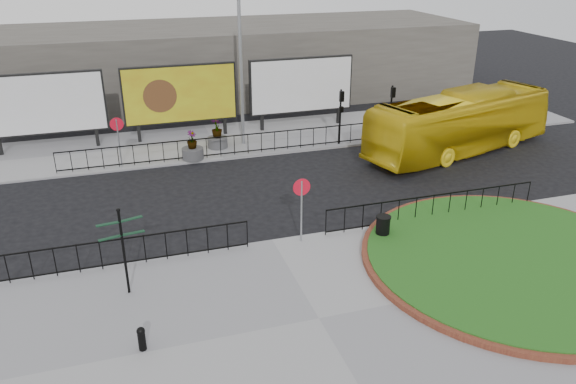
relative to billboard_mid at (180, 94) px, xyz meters
name	(u,v)px	position (x,y,z in m)	size (l,w,h in m)	color
ground	(272,242)	(1.50, -12.97, -2.60)	(90.00, 90.00, 0.00)	black
pavement_near	(319,320)	(1.50, -17.97, -2.54)	(30.00, 10.00, 0.12)	gray
pavement_far	(213,141)	(1.50, -0.97, -2.54)	(44.00, 6.00, 0.12)	gray
brick_edge	(514,259)	(9.00, -16.97, -2.39)	(10.40, 10.40, 0.18)	brown
grass_lawn	(514,259)	(9.00, -16.97, -2.37)	(10.00, 10.00, 0.22)	#1B5215
railing_near_left	(101,255)	(-4.50, -13.27, -1.93)	(10.00, 0.10, 1.10)	black
railing_near_right	(433,207)	(8.00, -13.27, -1.93)	(9.00, 0.10, 1.10)	black
railing_far	(241,144)	(2.50, -3.67, -1.93)	(18.00, 0.10, 1.10)	black
speed_sign_far	(118,131)	(-3.50, -3.57, -0.68)	(0.64, 0.07, 2.47)	gray
speed_sign_near	(302,196)	(2.50, -13.37, -0.68)	(0.64, 0.07, 2.47)	gray
billboard_left	(43,104)	(-7.00, 0.00, 0.00)	(6.20, 0.31, 4.10)	black
billboard_mid	(180,94)	(0.00, 0.00, 0.00)	(6.20, 0.31, 4.10)	black
billboard_right	(301,86)	(7.00, 0.00, 0.00)	(6.20, 0.31, 4.10)	black
lamp_post	(241,57)	(3.01, -1.97, 2.23)	(0.74, 0.18, 9.23)	gray
signal_pole_a	(341,109)	(8.00, -3.63, -0.50)	(0.22, 0.26, 3.00)	black
signal_pole_b	(392,104)	(11.00, -3.63, -0.50)	(0.22, 0.26, 3.00)	black
building_backdrop	(185,64)	(1.50, 9.03, -0.10)	(40.00, 10.00, 5.00)	#5B564F
fingerpost_sign	(123,243)	(-3.72, -14.93, -0.71)	(1.37, 0.46, 2.93)	black
bollard	(142,338)	(-3.51, -17.83, -2.09)	(0.23, 0.23, 0.72)	black
litter_bin	(383,227)	(5.43, -14.10, -2.02)	(0.55, 0.55, 0.91)	black
bus	(460,123)	(13.63, -6.35, -1.01)	(2.67, 11.41, 3.18)	gold
planter_a	(193,150)	(0.00, -3.57, -2.00)	(1.09, 1.09, 1.48)	#4C4C4F
planter_b	(217,137)	(1.54, -2.19, -1.92)	(1.07, 1.07, 1.58)	#4C4C4F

